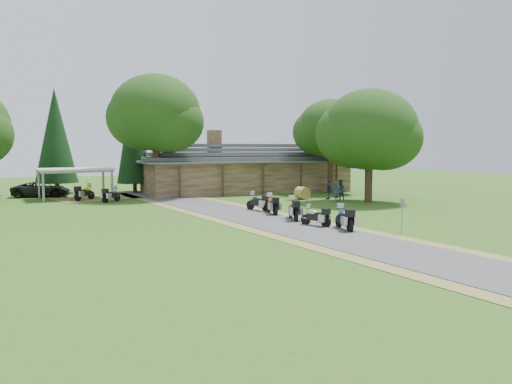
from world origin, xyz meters
name	(u,v)px	position (x,y,z in m)	size (l,w,h in m)	color
ground	(305,230)	(0.00, 0.00, 0.00)	(120.00, 120.00, 0.00)	#2B5818
driveway	(267,221)	(-0.50, 4.00, 0.00)	(46.00, 46.00, 0.00)	#404042
lodge	(246,167)	(6.00, 24.00, 2.45)	(21.40, 9.40, 4.90)	brown
carport	(75,183)	(-10.47, 22.63, 1.32)	(6.11, 4.08, 2.65)	silver
car_dark_suv	(41,185)	(-13.24, 25.45, 1.04)	(5.41, 2.30, 2.07)	black
motorcycle_row_a	(344,218)	(1.97, -0.71, 0.67)	(1.96, 0.64, 1.34)	navy
motorcycle_row_b	(316,216)	(1.20, 1.03, 0.60)	(1.74, 0.57, 1.19)	#B1B2B9
motorcycle_row_c	(293,208)	(1.16, 3.71, 0.71)	(2.09, 0.68, 1.43)	gold
motorcycle_row_d	(272,204)	(1.05, 6.64, 0.68)	(1.98, 0.65, 1.35)	red
motorcycle_row_e	(258,201)	(0.93, 8.73, 0.65)	(1.90, 0.62, 1.30)	black
motorcycle_carport_a	(85,192)	(-9.84, 20.85, 0.70)	(2.04, 0.67, 1.40)	#D5B100
motorcycle_carport_b	(111,194)	(-7.92, 18.57, 0.65)	(1.90, 0.62, 1.30)	slate
person_a	(336,189)	(9.18, 11.82, 1.01)	(0.57, 0.41, 2.02)	#303D58
person_b	(340,188)	(10.04, 12.54, 1.03)	(0.58, 0.42, 2.05)	#303D58
person_c	(329,187)	(9.67, 13.75, 1.02)	(0.58, 0.42, 2.04)	#303D58
hay_bale	(302,193)	(7.53, 14.56, 0.54)	(1.08, 1.08, 0.99)	olive
sign_post	(402,216)	(4.04, -2.87, 0.92)	(0.33, 0.05, 1.83)	gray
oak_lodge_left	(156,129)	(-3.69, 21.02, 6.07)	(7.92, 7.92, 12.14)	#16350F
oak_lodge_right	(331,141)	(12.87, 18.80, 5.13)	(6.55, 6.55, 10.25)	#16350F
oak_driveway	(369,144)	(11.31, 10.30, 4.73)	(7.67, 7.67, 9.47)	#16350F
cedar_near	(134,135)	(-4.62, 27.40, 5.74)	(3.45, 3.45, 11.48)	black
cedar_far	(56,141)	(-11.85, 28.75, 5.09)	(3.99, 3.99, 10.18)	black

